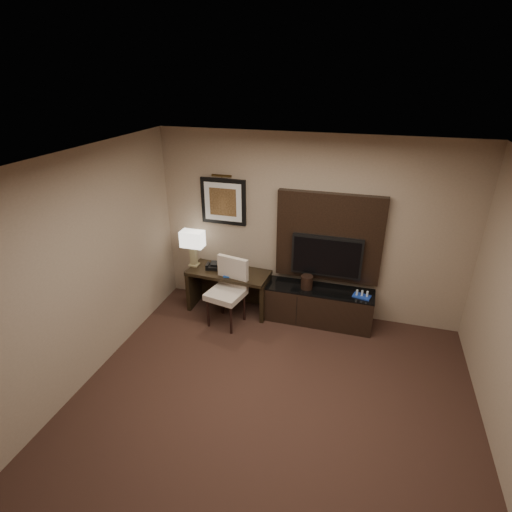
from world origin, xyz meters
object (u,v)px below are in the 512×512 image
at_px(table_lamp, 193,249).
at_px(desk_phone, 212,266).
at_px(tv, 327,256).
at_px(minibar_tray, 362,294).
at_px(credenza, 317,305).
at_px(ice_bucket, 307,282).
at_px(desk, 229,290).
at_px(desk_chair, 226,294).

bearing_deg(table_lamp, desk_phone, -6.00).
bearing_deg(tv, minibar_tray, -19.29).
xyz_separation_m(credenza, ice_bucket, (-0.17, -0.02, 0.37)).
distance_m(credenza, tv, 0.76).
relative_size(credenza, tv, 1.60).
bearing_deg(tv, desk, -172.44).
distance_m(desk, tv, 1.60).
relative_size(desk_chair, minibar_tray, 4.23).
height_order(desk_chair, table_lamp, table_lamp).
relative_size(tv, table_lamp, 1.82).
height_order(credenza, ice_bucket, ice_bucket).
distance_m(tv, ice_bucket, 0.47).
relative_size(desk, desk_chair, 1.22).
bearing_deg(credenza, minibar_tray, -4.68).
bearing_deg(minibar_tray, desk_phone, 179.49).
xyz_separation_m(credenza, table_lamp, (-1.95, 0.00, 0.66)).
bearing_deg(minibar_tray, desk, 179.94).
relative_size(desk, ice_bucket, 6.32).
xyz_separation_m(table_lamp, minibar_tray, (2.57, -0.05, -0.34)).
height_order(desk, credenza, desk).
xyz_separation_m(desk, credenza, (1.37, 0.05, -0.06)).
height_order(tv, desk_chair, tv).
xyz_separation_m(tv, desk_chair, (-1.34, -0.57, -0.51)).
height_order(table_lamp, desk_phone, table_lamp).
xyz_separation_m(desk_phone, minibar_tray, (2.25, -0.02, -0.11)).
bearing_deg(minibar_tray, tv, 160.71).
height_order(desk, ice_bucket, ice_bucket).
relative_size(credenza, desk_phone, 8.85).
distance_m(table_lamp, desk_phone, 0.40).
distance_m(credenza, table_lamp, 2.06).
xyz_separation_m(desk, minibar_tray, (1.98, -0.00, 0.26)).
bearing_deg(table_lamp, tv, 3.92).
bearing_deg(minibar_tray, ice_bucket, 177.90).
distance_m(credenza, ice_bucket, 0.41).
xyz_separation_m(credenza, minibar_tray, (0.62, -0.05, 0.32)).
bearing_deg(minibar_tray, credenza, 175.16).
xyz_separation_m(credenza, desk_chair, (-1.27, -0.43, 0.23)).
bearing_deg(table_lamp, minibar_tray, -1.20).
height_order(tv, minibar_tray, tv).
distance_m(desk_phone, minibar_tray, 2.25).
height_order(credenza, desk_chair, desk_chair).
relative_size(desk_phone, ice_bucket, 0.92).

